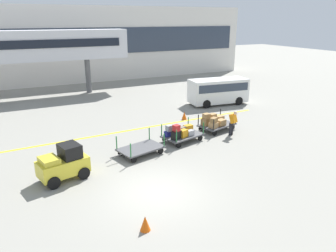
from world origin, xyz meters
The scene contains 12 objects.
ground_plane centered at (0.00, 0.00, 0.00)m, with size 120.00×120.00×0.00m, color gray.
apron_lead_line centered at (2.42, 7.75, 0.00)m, with size 18.57×0.20×0.01m, color yellow.
terminal_building centered at (0.00, 25.98, 4.09)m, with size 46.13×2.51×8.16m.
jet_bridge centered at (-4.27, 19.99, 4.53)m, with size 18.51×3.00×5.86m.
baggage_tug centered at (-3.16, 2.82, 0.75)m, with size 2.30×1.66×1.58m.
baggage_cart_lead centered at (0.87, 3.82, 0.35)m, with size 3.09×1.92×1.10m.
baggage_cart_middle centered at (3.65, 4.54, 0.53)m, with size 3.09×1.92×1.22m.
baggage_cart_tail centered at (6.53, 5.30, 0.55)m, with size 3.09×1.92×1.15m.
baggage_handler centered at (7.01, 4.10, 0.87)m, with size 0.52×0.53×1.56m.
shuttle_van centered at (10.57, 10.76, 1.23)m, with size 4.98×2.42×2.10m.
safety_cone_near centered at (-1.35, -2.15, 0.28)m, with size 0.36×0.36×0.55m, color #EA590F.
safety_cone_far centered at (5.96, 8.24, 0.28)m, with size 0.36×0.36×0.55m, color #EA590F.
Camera 1 is at (-4.71, -10.66, 6.83)m, focal length 34.08 mm.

